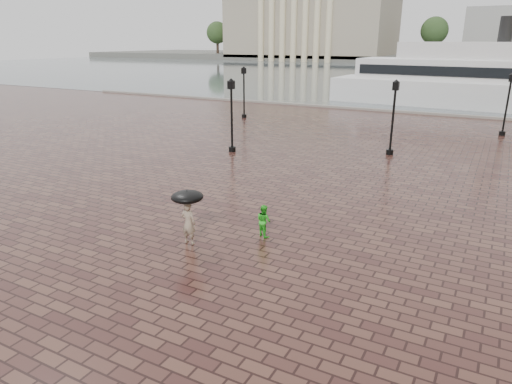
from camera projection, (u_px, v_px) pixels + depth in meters
ground at (231, 220)px, 17.99m from camera, size 300.00×300.00×0.00m
harbour_water at (461, 74)px, 94.77m from camera, size 240.00×240.00×0.00m
quay_edge at (401, 112)px, 44.70m from camera, size 80.00×0.60×0.30m
far_shore at (482, 58)px, 151.21m from camera, size 300.00×60.00×2.00m
museum at (311, 19)px, 159.10m from camera, size 57.00×32.50×26.00m
far_trees at (482, 30)px, 130.18m from camera, size 188.00×8.00×13.50m
street_lamps at (340, 105)px, 32.54m from camera, size 21.44×14.44×4.40m
adult_pedestrian at (189, 223)px, 15.66m from camera, size 0.56×0.38×1.51m
child_pedestrian at (264, 221)px, 16.31m from camera, size 0.71×0.65×1.18m
ferry_near at (463, 80)px, 48.17m from camera, size 27.79×8.53×8.98m
umbrella at (187, 197)px, 15.36m from camera, size 1.10×1.10×1.09m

